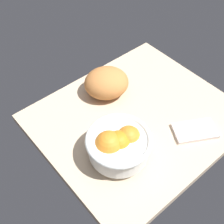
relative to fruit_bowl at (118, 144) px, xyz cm
name	(u,v)px	position (x,y,z in cm)	size (l,w,h in cm)	color
ground_plane	(136,119)	(15.68, 7.91, -7.76)	(66.86, 58.08, 3.00)	#CBB293
fruit_bowl	(118,144)	(0.00, 0.00, 0.00)	(20.15, 20.15, 11.60)	white
bread_loaf	(106,83)	(15.12, 23.85, -1.03)	(16.34, 14.51, 10.45)	#C87C40
napkin_folded	(195,131)	(25.95, -9.65, -5.62)	(14.24, 8.27, 1.27)	silver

